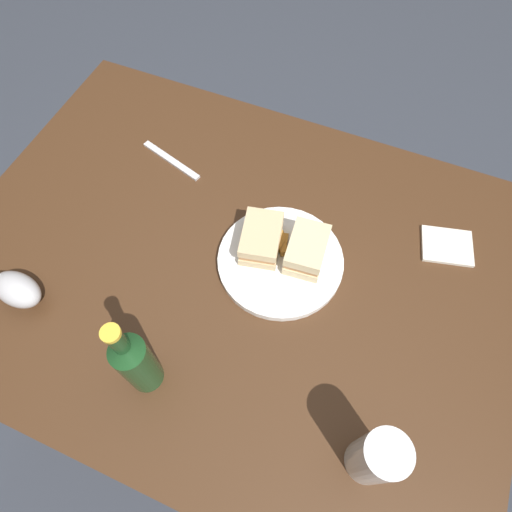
{
  "coord_description": "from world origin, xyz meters",
  "views": [
    {
      "loc": [
        -0.22,
        0.4,
        1.63
      ],
      "look_at": [
        -0.05,
        -0.02,
        0.8
      ],
      "focal_mm": 31.23,
      "sensor_mm": 36.0,
      "label": 1
    }
  ],
  "objects_px": {
    "pint_glass": "(375,458)",
    "plate": "(280,261)",
    "gravy_boat": "(17,289)",
    "fork": "(171,160)",
    "sandwich_half_right": "(261,239)",
    "cider_bottle": "(135,362)",
    "sandwich_half_left": "(307,250)",
    "napkin": "(447,246)"
  },
  "relations": [
    {
      "from": "sandwich_half_right",
      "to": "cider_bottle",
      "type": "bearing_deg",
      "value": 74.68
    },
    {
      "from": "sandwich_half_left",
      "to": "fork",
      "type": "xyz_separation_m",
      "value": [
        0.4,
        -0.14,
        -0.04
      ]
    },
    {
      "from": "sandwich_half_right",
      "to": "gravy_boat",
      "type": "distance_m",
      "value": 0.5
    },
    {
      "from": "sandwich_half_left",
      "to": "fork",
      "type": "distance_m",
      "value": 0.43
    },
    {
      "from": "sandwich_half_right",
      "to": "gravy_boat",
      "type": "relative_size",
      "value": 1.04
    },
    {
      "from": "cider_bottle",
      "to": "fork",
      "type": "bearing_deg",
      "value": -66.93
    },
    {
      "from": "gravy_boat",
      "to": "fork",
      "type": "xyz_separation_m",
      "value": [
        -0.11,
        -0.44,
        -0.04
      ]
    },
    {
      "from": "pint_glass",
      "to": "napkin",
      "type": "distance_m",
      "value": 0.5
    },
    {
      "from": "plate",
      "to": "gravy_boat",
      "type": "bearing_deg",
      "value": 31.67
    },
    {
      "from": "gravy_boat",
      "to": "napkin",
      "type": "xyz_separation_m",
      "value": [
        -0.79,
        -0.46,
        -0.04
      ]
    },
    {
      "from": "pint_glass",
      "to": "plate",
      "type": "bearing_deg",
      "value": -47.89
    },
    {
      "from": "pint_glass",
      "to": "fork",
      "type": "distance_m",
      "value": 0.79
    },
    {
      "from": "plate",
      "to": "sandwich_half_right",
      "type": "height_order",
      "value": "sandwich_half_right"
    },
    {
      "from": "sandwich_half_left",
      "to": "gravy_boat",
      "type": "relative_size",
      "value": 0.94
    },
    {
      "from": "plate",
      "to": "sandwich_half_right",
      "type": "bearing_deg",
      "value": -16.34
    },
    {
      "from": "napkin",
      "to": "fork",
      "type": "distance_m",
      "value": 0.68
    },
    {
      "from": "gravy_boat",
      "to": "fork",
      "type": "relative_size",
      "value": 0.69
    },
    {
      "from": "sandwich_half_right",
      "to": "fork",
      "type": "bearing_deg",
      "value": -25.89
    },
    {
      "from": "napkin",
      "to": "fork",
      "type": "height_order",
      "value": "napkin"
    },
    {
      "from": "cider_bottle",
      "to": "fork",
      "type": "distance_m",
      "value": 0.54
    },
    {
      "from": "sandwich_half_left",
      "to": "sandwich_half_right",
      "type": "relative_size",
      "value": 0.9
    },
    {
      "from": "napkin",
      "to": "fork",
      "type": "relative_size",
      "value": 0.61
    },
    {
      "from": "fork",
      "to": "sandwich_half_right",
      "type": "bearing_deg",
      "value": -9.48
    },
    {
      "from": "sandwich_half_left",
      "to": "napkin",
      "type": "height_order",
      "value": "sandwich_half_left"
    },
    {
      "from": "plate",
      "to": "pint_glass",
      "type": "bearing_deg",
      "value": 132.11
    },
    {
      "from": "sandwich_half_right",
      "to": "napkin",
      "type": "relative_size",
      "value": 1.18
    },
    {
      "from": "gravy_boat",
      "to": "cider_bottle",
      "type": "bearing_deg",
      "value": 171.97
    },
    {
      "from": "sandwich_half_left",
      "to": "cider_bottle",
      "type": "height_order",
      "value": "cider_bottle"
    },
    {
      "from": "gravy_boat",
      "to": "plate",
      "type": "bearing_deg",
      "value": -148.33
    },
    {
      "from": "sandwich_half_left",
      "to": "gravy_boat",
      "type": "distance_m",
      "value": 0.59
    },
    {
      "from": "pint_glass",
      "to": "cider_bottle",
      "type": "bearing_deg",
      "value": 2.23
    },
    {
      "from": "plate",
      "to": "sandwich_half_left",
      "type": "distance_m",
      "value": 0.07
    },
    {
      "from": "gravy_boat",
      "to": "cider_bottle",
      "type": "xyz_separation_m",
      "value": [
        -0.31,
        0.04,
        0.06
      ]
    },
    {
      "from": "sandwich_half_right",
      "to": "cider_bottle",
      "type": "distance_m",
      "value": 0.36
    },
    {
      "from": "plate",
      "to": "cider_bottle",
      "type": "relative_size",
      "value": 1.07
    },
    {
      "from": "sandwich_half_left",
      "to": "gravy_boat",
      "type": "xyz_separation_m",
      "value": [
        0.51,
        0.31,
        -0.0
      ]
    },
    {
      "from": "sandwich_half_right",
      "to": "pint_glass",
      "type": "bearing_deg",
      "value": 135.56
    },
    {
      "from": "pint_glass",
      "to": "gravy_boat",
      "type": "bearing_deg",
      "value": -2.14
    },
    {
      "from": "sandwich_half_right",
      "to": "gravy_boat",
      "type": "xyz_separation_m",
      "value": [
        0.41,
        0.3,
        -0.0
      ]
    },
    {
      "from": "gravy_boat",
      "to": "sandwich_half_left",
      "type": "bearing_deg",
      "value": -148.71
    },
    {
      "from": "sandwich_half_left",
      "to": "pint_glass",
      "type": "bearing_deg",
      "value": 124.82
    },
    {
      "from": "plate",
      "to": "fork",
      "type": "relative_size",
      "value": 1.51
    }
  ]
}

